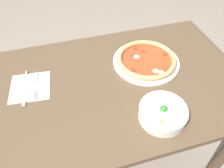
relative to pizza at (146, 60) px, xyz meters
The scene contains 7 objects.
ground_plane 0.80m from the pizza, 22.56° to the left, with size 8.00×8.00×0.00m, color gray.
dining_table 0.27m from the pizza, 22.56° to the left, with size 1.33×0.80×0.75m.
pizza is the anchor object (origin of this frame).
bowl 0.35m from the pizza, 78.62° to the left, with size 0.20×0.20×0.07m.
napkin 0.59m from the pizza, ahead, with size 0.20×0.20×0.00m.
fork 0.56m from the pizza, ahead, with size 0.03×0.18×0.00m.
knife 0.61m from the pizza, ahead, with size 0.03×0.23×0.01m.
Camera 1 is at (0.19, 0.69, 1.51)m, focal length 35.00 mm.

